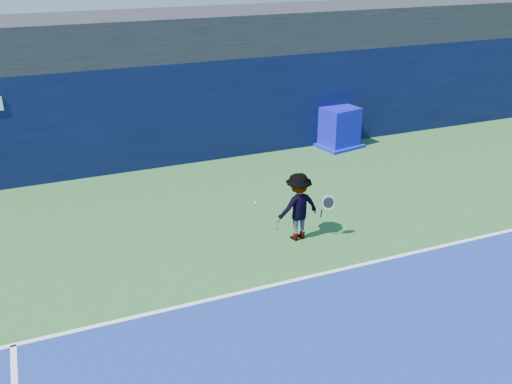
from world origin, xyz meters
TOP-DOWN VIEW (x-y plane):
  - ground at (0.00, 0.00)m, footprint 80.00×80.00m
  - baseline at (0.00, 3.00)m, footprint 24.00×0.10m
  - stadium_band at (0.00, 11.50)m, footprint 36.00×3.00m
  - back_wall_assembly at (-0.00, 10.50)m, footprint 36.00×1.03m
  - equipment_cart at (4.99, 9.76)m, footprint 1.58×1.58m
  - tennis_player at (1.01, 4.57)m, footprint 1.26×0.72m
  - tennis_ball at (0.19, 5.02)m, footprint 0.06×0.06m

SIDE VIEW (x-z plane):
  - ground at x=0.00m, z-range 0.00..0.00m
  - baseline at x=0.00m, z-range 0.01..0.01m
  - equipment_cart at x=4.99m, z-range -0.06..1.23m
  - tennis_player at x=1.01m, z-range 0.00..1.56m
  - tennis_ball at x=0.19m, z-range 0.80..0.85m
  - back_wall_assembly at x=0.00m, z-range 0.00..3.00m
  - stadium_band at x=0.00m, z-range 3.00..4.20m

